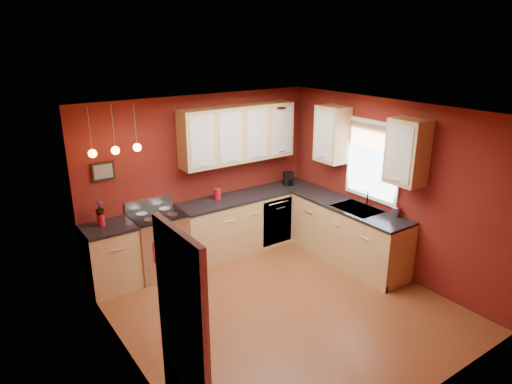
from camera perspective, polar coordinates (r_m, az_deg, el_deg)
floor at (r=6.32m, az=3.04°, el=-14.07°), size 4.20×4.20×0.00m
ceiling at (r=5.37m, az=3.53°, el=9.91°), size 4.00×4.20×0.02m
wall_back at (r=7.38m, az=-6.83°, el=1.95°), size 4.00×0.02×2.60m
wall_front at (r=4.43m, az=20.58°, el=-11.24°), size 4.00×0.02×2.60m
wall_left at (r=4.84m, az=-15.90°, el=-8.03°), size 0.02×4.20×2.60m
wall_right at (r=7.06m, az=16.16°, el=0.53°), size 0.02×4.20×2.60m
base_cabinets_back_left at (r=6.86m, az=-17.64°, el=-7.86°), size 0.70×0.60×0.90m
base_cabinets_back_right at (r=7.78m, az=-0.79°, el=-3.66°), size 2.54×0.60×0.90m
base_cabinets_right at (r=7.42m, az=11.40°, el=-5.22°), size 0.60×2.10×0.90m
counter_back_left at (r=6.67m, az=-18.04°, el=-4.25°), size 0.70×0.62×0.04m
counter_back_right at (r=7.61m, az=-0.81°, el=-0.39°), size 2.54×0.62×0.04m
counter_right at (r=7.24m, az=11.64°, el=-1.83°), size 0.62×2.10×0.04m
gas_range at (r=7.06m, az=-12.02°, el=-6.29°), size 0.76×0.64×1.11m
dishwasher_front at (r=7.76m, az=2.68°, el=-3.73°), size 0.60×0.02×0.80m
sink at (r=7.15m, az=12.51°, el=-2.20°), size 0.50×0.70×0.33m
window at (r=7.12m, az=14.45°, el=4.09°), size 0.06×1.02×1.22m
door_left_wall at (r=4.03m, az=-9.03°, el=-18.04°), size 0.12×0.82×2.05m
upper_cabinets_back at (r=7.37m, az=-2.24°, el=7.26°), size 2.00×0.35×0.90m
upper_cabinets_right at (r=6.96m, az=13.66°, el=6.05°), size 0.35×1.95×0.90m
wall_picture at (r=6.71m, az=-18.58°, el=2.47°), size 0.32×0.03×0.26m
pendant_lights at (r=6.35m, az=-17.17°, el=5.06°), size 0.71×0.11×0.66m
red_canister at (r=7.35m, az=-4.85°, el=-0.24°), size 0.12×0.12×0.18m
red_vase at (r=6.69m, az=-18.81°, el=-3.30°), size 0.10×0.10×0.17m
flowers at (r=6.63m, az=-18.96°, el=-1.94°), size 0.13×0.13×0.21m
coffee_maker at (r=8.06m, az=4.09°, el=1.62°), size 0.20×0.20×0.24m
soap_pump at (r=6.93m, az=17.08°, el=-2.12°), size 0.13×0.13×0.22m
dish_towel at (r=6.73m, az=-11.73°, el=-7.20°), size 0.24×0.02×0.33m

